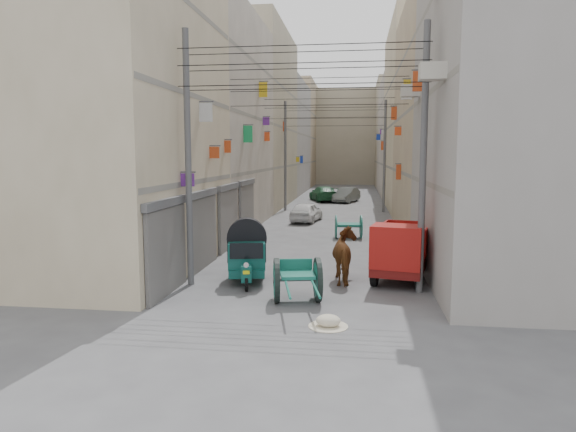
% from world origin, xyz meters
% --- Properties ---
extents(ground, '(140.00, 140.00, 0.00)m').
position_xyz_m(ground, '(0.00, 0.00, 0.00)').
color(ground, '#4B4A4D').
rests_on(ground, ground).
extents(building_row_left, '(8.00, 62.00, 14.00)m').
position_xyz_m(building_row_left, '(-8.00, 34.13, 6.46)').
color(building_row_left, '#C7B696').
rests_on(building_row_left, ground).
extents(building_row_right, '(8.00, 62.00, 14.00)m').
position_xyz_m(building_row_right, '(8.00, 34.13, 6.46)').
color(building_row_right, gray).
rests_on(building_row_right, ground).
extents(end_cap_building, '(22.00, 10.00, 13.00)m').
position_xyz_m(end_cap_building, '(0.00, 66.00, 6.50)').
color(end_cap_building, tan).
rests_on(end_cap_building, ground).
extents(shutters_left, '(0.18, 14.40, 2.88)m').
position_xyz_m(shutters_left, '(-3.92, 10.38, 1.49)').
color(shutters_left, '#494A4E').
rests_on(shutters_left, ground).
extents(signboards, '(8.22, 40.52, 5.67)m').
position_xyz_m(signboards, '(-0.01, 21.66, 3.43)').
color(signboards, silver).
rests_on(signboards, ground).
extents(ac_units, '(0.70, 6.55, 3.35)m').
position_xyz_m(ac_units, '(3.65, 7.67, 7.43)').
color(ac_units, '#B7B3A5').
rests_on(ac_units, ground).
extents(utility_poles, '(7.40, 22.20, 8.00)m').
position_xyz_m(utility_poles, '(0.00, 17.00, 4.00)').
color(utility_poles, '#4F4F52').
rests_on(utility_poles, ground).
extents(overhead_cables, '(7.40, 22.52, 1.12)m').
position_xyz_m(overhead_cables, '(0.00, 14.40, 6.77)').
color(overhead_cables, black).
rests_on(overhead_cables, ground).
extents(auto_rickshaw, '(1.60, 2.37, 1.61)m').
position_xyz_m(auto_rickshaw, '(-1.86, 6.54, 0.95)').
color(auto_rickshaw, black).
rests_on(auto_rickshaw, ground).
extents(tonga_cart, '(1.60, 2.96, 1.27)m').
position_xyz_m(tonga_cart, '(0.03, 4.49, 0.66)').
color(tonga_cart, black).
rests_on(tonga_cart, ground).
extents(mini_truck, '(2.31, 3.80, 1.99)m').
position_xyz_m(mini_truck, '(3.11, 7.17, 0.96)').
color(mini_truck, black).
rests_on(mini_truck, ground).
extents(second_cart, '(1.41, 1.28, 1.16)m').
position_xyz_m(second_cart, '(1.28, 15.87, 0.62)').
color(second_cart, '#155D4D').
rests_on(second_cart, ground).
extents(feed_sack, '(0.61, 0.48, 0.30)m').
position_xyz_m(feed_sack, '(1.03, 2.49, 0.15)').
color(feed_sack, beige).
rests_on(feed_sack, ground).
extents(horse, '(1.29, 2.21, 1.75)m').
position_xyz_m(horse, '(1.39, 7.00, 0.88)').
color(horse, maroon).
rests_on(horse, ground).
extents(distant_car_white, '(1.99, 3.80, 1.23)m').
position_xyz_m(distant_car_white, '(-1.41, 21.83, 0.62)').
color(distant_car_white, silver).
rests_on(distant_car_white, ground).
extents(distant_car_grey, '(2.45, 4.07, 1.27)m').
position_xyz_m(distant_car_grey, '(0.78, 35.17, 0.63)').
color(distant_car_grey, '#585D5A').
rests_on(distant_car_grey, ground).
extents(distant_car_green, '(3.09, 4.86, 1.31)m').
position_xyz_m(distant_car_green, '(-1.30, 36.06, 0.66)').
color(distant_car_green, '#1F5B34').
rests_on(distant_car_green, ground).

